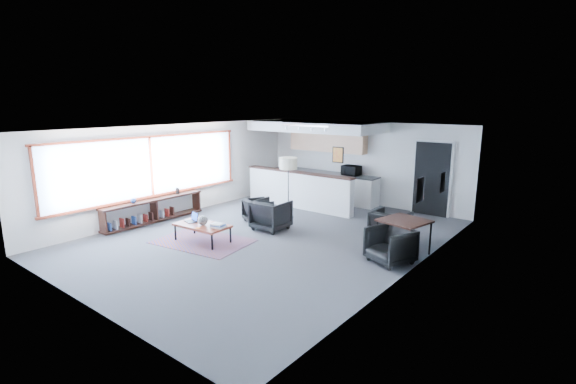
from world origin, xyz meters
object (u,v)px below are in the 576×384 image
Objects in this scene: book_stack at (218,225)px; dining_table at (404,223)px; armchair_left at (258,209)px; dining_chair_far at (390,227)px; coffee_table at (202,226)px; microwave at (351,169)px; armchair_right at (271,213)px; laptop at (193,219)px; dining_chair_near at (390,246)px; ceramic_pot at (203,220)px; floor_lamp at (288,166)px.

book_stack is 0.34× the size of dining_table.
armchair_left is 1.01× the size of dining_chair_far.
microwave reaches higher than coffee_table.
armchair_right is at bearing -177.68° from armchair_left.
laptop is at bearing 172.91° from coffee_table.
coffee_table is 4.27m from dining_chair_near.
microwave is at bearing -95.39° from armchair_right.
book_stack is 3.81m from dining_chair_near.
book_stack is 0.42× the size of armchair_right.
book_stack is 1.68m from armchair_right.
laptop is at bearing 57.92° from armchair_right.
ceramic_pot is at bearing 40.27° from dining_chair_far.
book_stack is at bearing -90.60° from microwave.
book_stack reaches higher than coffee_table.
book_stack is (0.47, 0.06, 0.08)m from coffee_table.
dining_chair_near is (0.00, -0.65, -0.34)m from dining_table.
floor_lamp is 3.34m from dining_chair_far.
floor_lamp is 2.62m from microwave.
laptop is 0.43m from ceramic_pot.
coffee_table is 0.17m from ceramic_pot.
microwave is at bearing -45.07° from dining_chair_far.
laptop reaches higher than coffee_table.
dining_table is at bearing -42.63° from microwave.
floor_lamp is at bearing -1.74° from dining_chair_far.
armchair_right is 3.41m from dining_table.
armchair_left reaches higher than ceramic_pot.
floor_lamp is 1.61× the size of dining_table.
armchair_right is 2.98m from dining_chair_far.
armchair_left is at bearing 96.64° from laptop.
laptop is 0.42× the size of armchair_right.
dining_table is at bearing 30.83° from book_stack.
armchair_left is at bearing 12.15° from dining_chair_far.
microwave is (-2.61, 2.67, 0.78)m from dining_chair_far.
floor_lamp is at bearing 85.82° from ceramic_pot.
microwave is at bearing 82.25° from ceramic_pot.
armchair_left reaches higher than book_stack.
laptop reaches higher than book_stack.
dining_table is (3.93, 2.20, 0.15)m from ceramic_pot.
dining_chair_far reaches higher than dining_chair_near.
armchair_right is (0.62, 1.74, 0.03)m from coffee_table.
dining_chair_far is at bearing -2.30° from floor_lamp.
armchair_left is (-0.10, 2.03, -0.04)m from coffee_table.
dining_chair_far is 1.23× the size of microwave.
armchair_left reaches higher than coffee_table.
laptop is at bearing 172.78° from ceramic_pot.
microwave is at bearing 151.02° from dining_chair_near.
dining_chair_far is (3.35, 2.78, -0.20)m from ceramic_pot.
armchair_right is 1.50× the size of microwave.
ceramic_pot reaches higher than coffee_table.
ceramic_pot is at bearing -31.60° from coffee_table.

